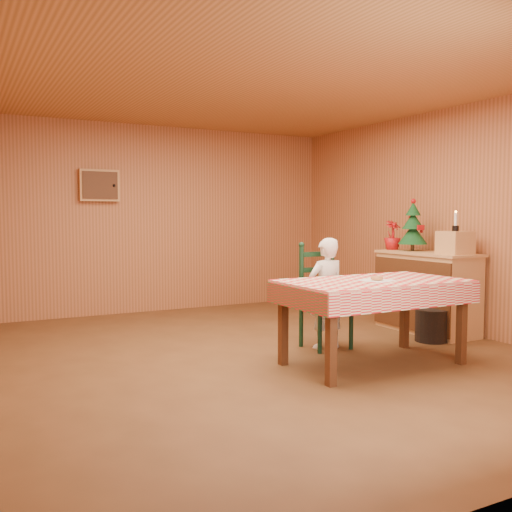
{
  "coord_description": "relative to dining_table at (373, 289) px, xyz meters",
  "views": [
    {
      "loc": [
        -2.63,
        -4.75,
        1.35
      ],
      "look_at": [
        0.0,
        0.2,
        0.95
      ],
      "focal_mm": 40.0,
      "sensor_mm": 36.0,
      "label": 1
    }
  ],
  "objects": [
    {
      "name": "ground",
      "position": [
        -0.69,
        0.75,
        -0.69
      ],
      "size": [
        6.0,
        6.0,
        0.0
      ],
      "primitive_type": "plane",
      "color": "brown",
      "rests_on": "ground"
    },
    {
      "name": "cabin_walls",
      "position": [
        -0.69,
        1.29,
        1.14
      ],
      "size": [
        5.1,
        6.05,
        2.65
      ],
      "color": "#AF693F",
      "rests_on": "ground"
    },
    {
      "name": "dining_table",
      "position": [
        0.0,
        0.0,
        0.0
      ],
      "size": [
        1.66,
        0.96,
        0.77
      ],
      "color": "#512B15",
      "rests_on": "ground"
    },
    {
      "name": "ladder_chair",
      "position": [
        0.0,
        0.79,
        -0.18
      ],
      "size": [
        0.44,
        0.4,
        1.08
      ],
      "color": "black",
      "rests_on": "ground"
    },
    {
      "name": "seated_child",
      "position": [
        -0.0,
        0.73,
        -0.13
      ],
      "size": [
        0.41,
        0.27,
        1.12
      ],
      "primitive_type": "imported",
      "rotation": [
        0.0,
        0.0,
        3.14
      ],
      "color": "white",
      "rests_on": "ground"
    },
    {
      "name": "napkin",
      "position": [
        -0.0,
        -0.05,
        0.08
      ],
      "size": [
        0.33,
        0.33,
        0.0
      ],
      "primitive_type": "cube",
      "rotation": [
        0.0,
        0.0,
        0.31
      ],
      "color": "white",
      "rests_on": "dining_table"
    },
    {
      "name": "donut",
      "position": [
        -0.0,
        -0.05,
        0.1
      ],
      "size": [
        0.14,
        0.14,
        0.04
      ],
      "primitive_type": "torus",
      "rotation": [
        0.0,
        0.0,
        -0.29
      ],
      "color": "#C67E47",
      "rests_on": "napkin"
    },
    {
      "name": "shelf_unit",
      "position": [
        1.5,
        0.85,
        -0.22
      ],
      "size": [
        0.54,
        1.24,
        0.93
      ],
      "color": "tan",
      "rests_on": "ground"
    },
    {
      "name": "crate",
      "position": [
        1.51,
        0.45,
        0.37
      ],
      "size": [
        0.31,
        0.31,
        0.25
      ],
      "primitive_type": "cube",
      "rotation": [
        0.0,
        0.0,
        -0.03
      ],
      "color": "tan",
      "rests_on": "shelf_unit"
    },
    {
      "name": "christmas_tree",
      "position": [
        1.51,
        1.1,
        0.52
      ],
      "size": [
        0.34,
        0.34,
        0.62
      ],
      "color": "#512B15",
      "rests_on": "shelf_unit"
    },
    {
      "name": "flower_arrangement",
      "position": [
        1.46,
        1.4,
        0.42
      ],
      "size": [
        0.2,
        0.2,
        0.36
      ],
      "primitive_type": "imported",
      "rotation": [
        0.0,
        0.0,
        0.01
      ],
      "color": "#A30F11",
      "rests_on": "shelf_unit"
    },
    {
      "name": "candle_set",
      "position": [
        1.51,
        0.45,
        0.56
      ],
      "size": [
        0.07,
        0.07,
        0.22
      ],
      "color": "black",
      "rests_on": "crate"
    },
    {
      "name": "storage_bin",
      "position": [
        1.18,
        0.45,
        -0.51
      ],
      "size": [
        0.44,
        0.44,
        0.35
      ],
      "primitive_type": "cylinder",
      "rotation": [
        0.0,
        0.0,
        0.31
      ],
      "color": "black",
      "rests_on": "ground"
    }
  ]
}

